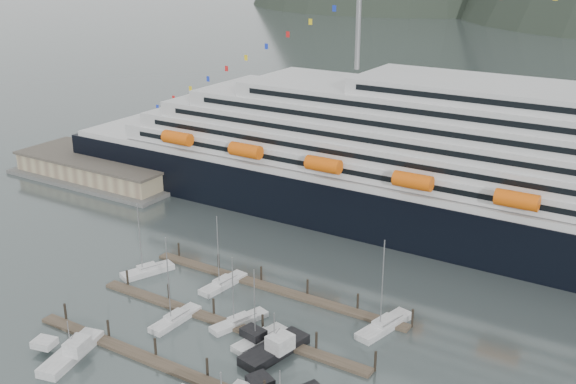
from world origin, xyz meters
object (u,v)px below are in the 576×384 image
at_px(cruise_ship, 554,191).
at_px(warehouse, 101,169).
at_px(sailboat_d, 239,322).
at_px(sailboat_g, 384,326).
at_px(sailboat_b, 175,319).
at_px(trawler_e, 274,348).
at_px(trawler_a, 70,352).
at_px(sailboat_c, 260,340).
at_px(sailboat_e, 223,284).
at_px(sailboat_a, 148,271).

relative_size(cruise_ship, warehouse, 4.57).
relative_size(sailboat_d, sailboat_g, 0.77).
distance_m(sailboat_b, trawler_e, 17.25).
xyz_separation_m(cruise_ship, warehouse, (-102.03, -12.94, -9.79)).
height_order(warehouse, trawler_a, trawler_a).
xyz_separation_m(cruise_ship, sailboat_d, (-33.40, -50.69, -11.65)).
distance_m(warehouse, sailboat_b, 73.49).
distance_m(cruise_ship, sailboat_b, 70.32).
relative_size(sailboat_c, trawler_e, 1.07).
bearing_deg(sailboat_d, sailboat_c, -95.54).
xyz_separation_m(sailboat_b, sailboat_g, (27.62, 14.85, 0.01)).
distance_m(warehouse, sailboat_e, 66.25).
relative_size(sailboat_e, sailboat_g, 0.88).
bearing_deg(cruise_ship, warehouse, -172.77).
relative_size(warehouse, sailboat_g, 3.03).
relative_size(sailboat_b, sailboat_c, 1.20).
bearing_deg(warehouse, trawler_e, -28.28).
bearing_deg(cruise_ship, sailboat_e, -135.24).
relative_size(warehouse, trawler_a, 3.91).
bearing_deg(sailboat_e, trawler_e, -117.91).
bearing_deg(sailboat_a, cruise_ship, -28.38).
distance_m(warehouse, sailboat_d, 78.35).
relative_size(sailboat_c, sailboat_g, 0.81).
distance_m(sailboat_b, sailboat_e, 12.93).
relative_size(sailboat_c, sailboat_e, 0.92).
bearing_deg(warehouse, sailboat_g, -17.37).
xyz_separation_m(sailboat_b, sailboat_e, (-0.72, 12.91, -0.01)).
xyz_separation_m(sailboat_d, sailboat_g, (19.06, 10.30, 0.05)).
xyz_separation_m(sailboat_b, sailboat_d, (8.56, 4.54, -0.03)).
height_order(sailboat_d, sailboat_g, sailboat_g).
xyz_separation_m(sailboat_c, sailboat_g, (13.66, 12.74, 0.03)).
bearing_deg(trawler_e, warehouse, 72.94).
xyz_separation_m(sailboat_c, trawler_a, (-20.10, -16.85, 0.42)).
bearing_deg(trawler_e, sailboat_b, 103.56).
bearing_deg(sailboat_a, sailboat_d, -79.77).
bearing_deg(sailboat_g, sailboat_c, 146.20).
xyz_separation_m(cruise_ship, sailboat_e, (-42.67, -42.32, -11.63)).
bearing_deg(sailboat_d, trawler_a, 161.42).
height_order(sailboat_d, sailboat_e, sailboat_e).
relative_size(sailboat_b, sailboat_d, 1.25).
relative_size(sailboat_a, sailboat_g, 0.90).
height_order(cruise_ship, trawler_a, cruise_ship).
height_order(sailboat_b, sailboat_g, sailboat_g).
height_order(sailboat_c, sailboat_g, sailboat_g).
bearing_deg(sailboat_e, sailboat_a, 109.07).
bearing_deg(warehouse, sailboat_d, -28.81).
bearing_deg(trawler_a, sailboat_d, -50.46).
bearing_deg(sailboat_g, sailboat_d, 131.60).
xyz_separation_m(sailboat_e, trawler_e, (17.94, -12.21, 0.49)).
bearing_deg(trawler_a, sailboat_a, 6.09).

